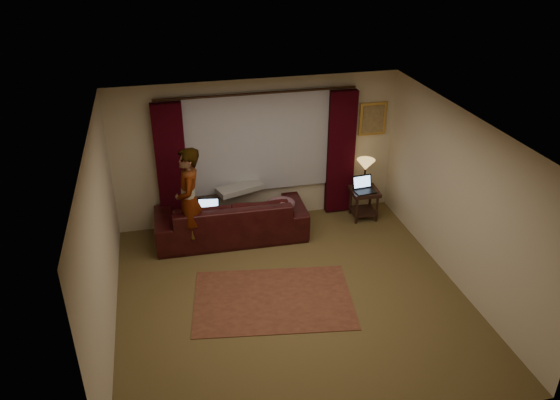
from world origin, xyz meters
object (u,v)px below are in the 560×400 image
object	(u,v)px
laptop_sofa	(208,209)
end_table	(364,204)
person	(189,201)
sofa	(231,210)
laptop_table	(365,185)
tiffany_lamp	(365,173)

from	to	relation	value
laptop_sofa	end_table	distance (m)	2.89
person	sofa	bearing A→B (deg)	115.51
laptop_table	end_table	bearing A→B (deg)	64.26
laptop_sofa	tiffany_lamp	world-z (taller)	tiffany_lamp
end_table	tiffany_lamp	size ratio (longest dim) A/B	1.09
sofa	person	xyz separation A→B (m)	(-0.69, -0.27, 0.39)
laptop_sofa	laptop_table	world-z (taller)	laptop_table
laptop_table	person	distance (m)	3.15
laptop_table	tiffany_lamp	bearing A→B (deg)	66.69
laptop_table	person	xyz separation A→B (m)	(-3.13, -0.31, 0.21)
end_table	laptop_table	bearing A→B (deg)	-110.05
tiffany_lamp	person	bearing A→B (deg)	-170.51
laptop_sofa	tiffany_lamp	xyz separation A→B (m)	(2.90, 0.39, 0.18)
sofa	laptop_sofa	bearing A→B (deg)	18.92
tiffany_lamp	laptop_table	world-z (taller)	tiffany_lamp
end_table	tiffany_lamp	xyz separation A→B (m)	(0.04, 0.15, 0.55)
sofa	tiffany_lamp	world-z (taller)	tiffany_lamp
laptop_sofa	laptop_table	distance (m)	2.84
laptop_sofa	laptop_table	bearing A→B (deg)	12.74
person	tiffany_lamp	bearing A→B (deg)	103.81
laptop_sofa	sofa	bearing A→B (deg)	27.01
sofa	end_table	xyz separation A→B (m)	(2.47, 0.12, -0.23)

